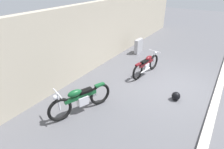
% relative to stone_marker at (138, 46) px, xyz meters
% --- Properties ---
extents(ground_plane, '(40.00, 40.00, 0.00)m').
position_rel_stone_marker_xyz_m(ground_plane, '(-2.65, -2.64, -0.38)').
color(ground_plane, '#56565B').
extents(building_wall, '(18.00, 0.30, 2.86)m').
position_rel_stone_marker_xyz_m(building_wall, '(-2.65, 0.93, 1.05)').
color(building_wall, '#B2A893').
rests_on(building_wall, ground_plane).
extents(curb_strip, '(18.00, 0.24, 0.12)m').
position_rel_stone_marker_xyz_m(curb_strip, '(-2.65, -4.22, -0.32)').
color(curb_strip, '#B7B2A8').
rests_on(curb_strip, ground_plane).
extents(stone_marker, '(0.63, 0.21, 0.76)m').
position_rel_stone_marker_xyz_m(stone_marker, '(0.00, 0.00, 0.00)').
color(stone_marker, '#9E9EA3').
rests_on(stone_marker, ground_plane).
extents(helmet, '(0.29, 0.29, 0.29)m').
position_rel_stone_marker_xyz_m(helmet, '(-3.39, -3.04, -0.24)').
color(helmet, black).
rests_on(helmet, ground_plane).
extents(motorcycle_green, '(2.02, 0.95, 0.95)m').
position_rel_stone_marker_xyz_m(motorcycle_green, '(-5.62, -0.74, 0.08)').
color(motorcycle_green, black).
rests_on(motorcycle_green, ground_plane).
extents(motorcycle_maroon, '(1.96, 0.55, 0.88)m').
position_rel_stone_marker_xyz_m(motorcycle_maroon, '(-2.12, -1.38, 0.04)').
color(motorcycle_maroon, black).
rests_on(motorcycle_maroon, ground_plane).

